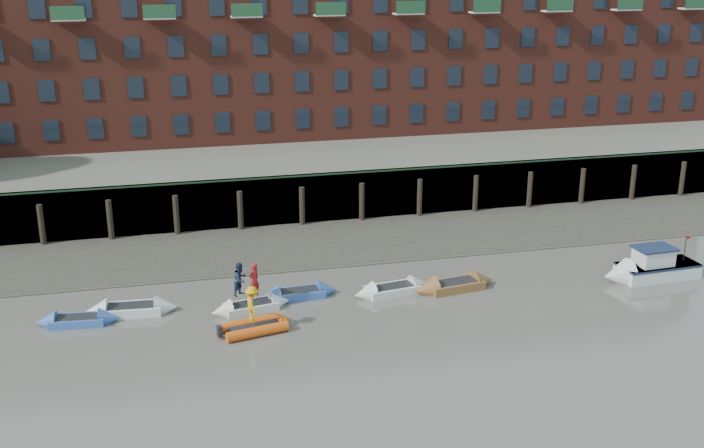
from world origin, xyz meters
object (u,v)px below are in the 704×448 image
object	(u,v)px
person_rower_a	(254,280)
rowboat_6	(455,285)
rowboat_1	(78,320)
rowboat_4	(299,293)
motor_launch	(643,269)
person_rib_crew	(252,304)
rib_tender	(257,327)
rowboat_5	(393,290)
rowboat_2	(131,309)
person_rower_b	(240,279)
rowboat_3	(251,307)

from	to	relation	value
person_rower_a	rowboat_6	bearing A→B (deg)	145.18
rowboat_1	rowboat_4	bearing A→B (deg)	8.81
motor_launch	person_rib_crew	xyz separation A→B (m)	(-21.51, -1.45, 0.83)
rowboat_4	person_rower_a	distance (m)	3.04
rowboat_1	rib_tender	world-z (taller)	rowboat_1
rib_tender	person_rib_crew	world-z (taller)	person_rib_crew
rowboat_5	person_rib_crew	distance (m)	8.25
rowboat_2	rowboat_5	bearing A→B (deg)	1.70
person_rower_a	person_rower_b	xyz separation A→B (m)	(-0.63, 0.30, -0.02)
rowboat_4	person_rower_b	xyz separation A→B (m)	(-3.05, -0.82, 1.43)
rowboat_1	rowboat_6	xyz separation A→B (m)	(19.13, -0.28, 0.03)
motor_launch	rowboat_2	bearing A→B (deg)	-7.17
person_rower_b	rowboat_2	bearing A→B (deg)	126.03
person_rib_crew	person_rower_b	bearing A→B (deg)	2.32
rowboat_4	person_rower_a	world-z (taller)	person_rower_a
rowboat_4	rowboat_5	size ratio (longest dim) A/B	0.93
rowboat_6	rowboat_2	bearing A→B (deg)	168.61
rowboat_2	rowboat_4	distance (m)	8.41
rowboat_3	rowboat_6	size ratio (longest dim) A/B	0.88
person_rower_a	person_rib_crew	bearing A→B (deg)	44.96
rowboat_2	rib_tender	distance (m)	6.71
rowboat_6	motor_launch	xyz separation A→B (m)	(10.48, -1.07, 0.35)
rowboat_2	rib_tender	world-z (taller)	rowboat_2
person_rower_a	rowboat_5	bearing A→B (deg)	147.68
rowboat_1	rowboat_6	distance (m)	19.13
rowboat_1	person_rower_a	xyz separation A→B (m)	(8.49, -0.44, 1.46)
rowboat_4	person_rower_a	size ratio (longest dim) A/B	2.36
rowboat_1	rowboat_3	size ratio (longest dim) A/B	0.96
rib_tender	person_rib_crew	bearing A→B (deg)	163.46
rowboat_1	rowboat_5	distance (m)	15.77
rowboat_2	rib_tender	bearing A→B (deg)	-26.41
person_rower_a	rowboat_1	bearing A→B (deg)	-38.67
rib_tender	person_rower_a	bearing A→B (deg)	72.39
rowboat_4	rowboat_6	xyz separation A→B (m)	(8.22, -0.96, 0.03)
person_rower_a	rowboat_4	bearing A→B (deg)	169.09
rowboat_4	rib_tender	world-z (taller)	rowboat_4
rowboat_2	person_rower_b	xyz separation A→B (m)	(5.36, -0.78, 1.41)
rib_tender	rowboat_4	bearing A→B (deg)	40.71
rowboat_2	rowboat_6	world-z (taller)	rowboat_6
rowboat_3	rowboat_4	bearing A→B (deg)	11.89
rowboat_1	rowboat_6	bearing A→B (deg)	4.43
rib_tender	motor_launch	xyz separation A→B (m)	(21.36, 1.46, 0.34)
rowboat_5	rowboat_1	bearing A→B (deg)	171.56
rowboat_4	person_rower_b	bearing A→B (deg)	-167.63
person_rib_crew	rib_tender	bearing A→B (deg)	-97.35
rowboat_3	rowboat_6	xyz separation A→B (m)	(10.83, 0.11, 0.03)
person_rower_a	person_rower_b	bearing A→B (deg)	-60.92
rowboat_1	rowboat_2	size ratio (longest dim) A/B	0.87
rowboat_1	rowboat_4	xyz separation A→B (m)	(10.91, 0.67, 0.01)
rowboat_3	rowboat_5	world-z (taller)	rowboat_5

